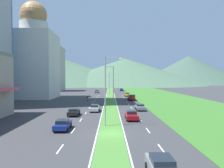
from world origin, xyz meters
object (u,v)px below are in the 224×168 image
street_lamp_far (110,82)px  car_1 (95,108)px  car_4 (63,124)px  pickup_truck_0 (131,97)px  street_lamp_near (107,87)px  street_lamp_mid (113,82)px  car_2 (127,94)px  motorcycle_rider (88,98)px  car_6 (97,91)px  car_0 (131,115)px  car_8 (140,107)px  car_9 (122,90)px  car_5 (74,112)px  car_3 (162,168)px

street_lamp_far → car_1: (-3.32, -46.29, -4.77)m
car_4 → pickup_truck_0: (13.59, 38.78, 0.26)m
street_lamp_near → street_lamp_mid: (1.19, 30.13, 0.22)m
car_2 → motorcycle_rider: 22.19m
street_lamp_mid → car_4: 33.44m
car_6 → pickup_truck_0: (13.71, -35.78, 0.20)m
car_1 → car_6: 58.67m
street_lamp_mid → car_6: (-7.39, 42.36, -5.30)m
street_lamp_near → car_4: bearing=-161.3°
car_0 → pickup_truck_0: size_ratio=0.87×
car_8 → car_9: bearing=-180.0°
car_8 → car_1: bearing=-81.2°
street_lamp_far → car_6: street_lamp_far is taller
car_2 → pickup_truck_0: (0.08, -15.83, 0.23)m
car_2 → car_5: 45.90m
car_8 → car_6: bearing=-166.7°
car_5 → street_lamp_far: bearing=-7.7°
car_5 → motorcycle_rider: size_ratio=2.14×
car_0 → car_2: car_0 is taller
car_6 → motorcycle_rider: (-0.59, -37.00, -0.04)m
street_lamp_near → car_9: (7.19, 89.03, -5.11)m
street_lamp_near → street_lamp_far: bearing=89.5°
street_lamp_far → motorcycle_rider: size_ratio=4.83×
car_0 → car_4: size_ratio=1.11×
car_1 → motorcycle_rider: (-3.94, 21.57, -0.01)m
car_6 → pickup_truck_0: 38.32m
street_lamp_far → car_6: size_ratio=2.31×
car_0 → street_lamp_near: bearing=-40.4°
car_5 → pickup_truck_0: pickup_truck_0 is taller
motorcycle_rider → car_5: bearing=-179.4°
car_4 → car_8: size_ratio=0.93×
car_2 → car_0: bearing=-3.9°
car_2 → car_8: bearing=-0.3°
street_lamp_mid → car_5: street_lamp_mid is taller
street_lamp_mid → pickup_truck_0: size_ratio=2.00×
car_1 → car_6: bearing=3.3°
car_0 → car_5: 11.36m
car_3 → motorcycle_rider: motorcycle_rider is taller
street_lamp_far → street_lamp_mid: bearing=-88.6°
car_4 → car_5: 10.88m
car_8 → car_9: size_ratio=0.97×
car_1 → motorcycle_rider: motorcycle_rider is taller
car_0 → car_4: bearing=-55.8°
car_3 → car_1: bearing=-166.8°
street_lamp_far → car_2: (6.94, -7.66, -4.78)m
car_2 → motorcycle_rider: size_ratio=2.08×
car_8 → street_lamp_near: bearing=-25.1°
car_3 → car_6: car_6 is taller
car_0 → motorcycle_rider: bearing=-160.3°
car_5 → car_8: bearing=-64.1°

